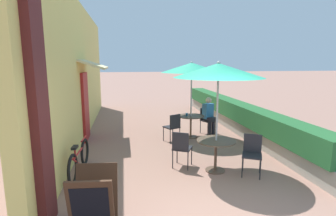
# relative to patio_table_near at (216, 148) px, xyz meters

# --- Properties ---
(cafe_facade_wall) EXTENTS (0.98, 11.33, 4.20)m
(cafe_facade_wall) POSITION_rel_patio_table_near_xyz_m (-3.33, 3.48, 1.55)
(cafe_facade_wall) COLOR #E0CC6B
(cafe_facade_wall) RESTS_ON ground_plane
(planter_hedge) EXTENTS (0.60, 10.33, 1.01)m
(planter_hedge) POSITION_rel_patio_table_near_xyz_m (1.96, 3.51, -0.01)
(planter_hedge) COLOR gray
(planter_hedge) RESTS_ON ground_plane
(patio_table_near) EXTENTS (0.86, 0.86, 0.71)m
(patio_table_near) POSITION_rel_patio_table_near_xyz_m (0.00, 0.00, 0.00)
(patio_table_near) COLOR brown
(patio_table_near) RESTS_ON ground_plane
(patio_umbrella_near) EXTENTS (1.92, 1.92, 2.44)m
(patio_umbrella_near) POSITION_rel_patio_table_near_xyz_m (0.00, 0.00, 1.70)
(patio_umbrella_near) COLOR #B7B7BC
(patio_umbrella_near) RESTS_ON ground_plane
(cafe_chair_near_left) EXTENTS (0.54, 0.54, 0.87)m
(cafe_chair_near_left) POSITION_rel_patio_table_near_xyz_m (-0.72, 0.29, -0.03)
(cafe_chair_near_left) COLOR #232328
(cafe_chair_near_left) RESTS_ON ground_plane
(cafe_chair_near_right) EXTENTS (0.54, 0.54, 0.87)m
(cafe_chair_near_right) POSITION_rel_patio_table_near_xyz_m (0.72, -0.29, -0.03)
(cafe_chair_near_right) COLOR #232328
(cafe_chair_near_right) RESTS_ON ground_plane
(patio_table_mid) EXTENTS (0.86, 0.86, 0.71)m
(patio_table_mid) POSITION_rel_patio_table_near_xyz_m (0.12, 2.69, 0.00)
(patio_table_mid) COLOR brown
(patio_table_mid) RESTS_ON ground_plane
(patio_umbrella_mid) EXTENTS (1.92, 1.92, 2.44)m
(patio_umbrella_mid) POSITION_rel_patio_table_near_xyz_m (0.12, 2.69, 1.70)
(patio_umbrella_mid) COLOR #B7B7BC
(patio_umbrella_mid) RESTS_ON ground_plane
(cafe_chair_mid_left) EXTENTS (0.53, 0.53, 0.87)m
(cafe_chair_mid_left) POSITION_rel_patio_table_near_xyz_m (0.78, 3.09, -0.03)
(cafe_chair_mid_left) COLOR #232328
(cafe_chair_mid_left) RESTS_ON ground_plane
(seated_patron_mid_left) EXTENTS (0.46, 0.50, 1.25)m
(seated_patron_mid_left) POSITION_rel_patio_table_near_xyz_m (0.83, 2.99, 0.14)
(seated_patron_mid_left) COLOR #23232D
(seated_patron_mid_left) RESTS_ON ground_plane
(cafe_chair_mid_right) EXTENTS (0.53, 0.53, 0.87)m
(cafe_chair_mid_right) POSITION_rel_patio_table_near_xyz_m (-0.54, 2.28, -0.03)
(cafe_chair_mid_right) COLOR #232328
(cafe_chair_mid_right) RESTS_ON ground_plane
(coffee_cup_mid) EXTENTS (0.07, 0.07, 0.09)m
(coffee_cup_mid) POSITION_rel_patio_table_near_xyz_m (-0.02, 2.68, 0.22)
(coffee_cup_mid) COLOR teal
(coffee_cup_mid) RESTS_ON patio_table_mid
(bicycle_leaning) EXTENTS (0.20, 1.69, 0.72)m
(bicycle_leaning) POSITION_rel_patio_table_near_xyz_m (-2.99, 0.35, -0.21)
(bicycle_leaning) COLOR black
(bicycle_leaning) RESTS_ON ground_plane
(menu_board) EXTENTS (0.66, 0.68, 0.96)m
(menu_board) POSITION_rel_patio_table_near_xyz_m (-2.43, -1.84, -0.07)
(menu_board) COLOR #422819
(menu_board) RESTS_ON ground_plane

